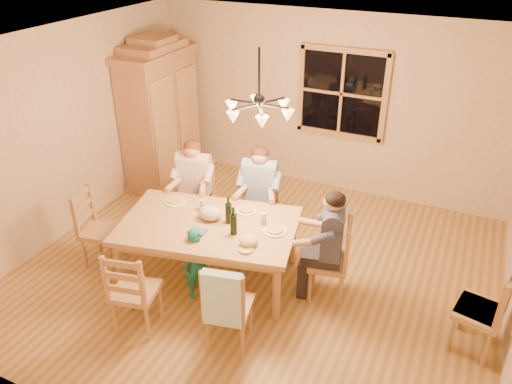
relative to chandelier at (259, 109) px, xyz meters
The scene contains 31 objects.
floor 2.08m from the chandelier, ahead, with size 5.50×5.50×0.00m, color olive.
ceiling 0.62m from the chandelier, ahead, with size 5.50×5.00×0.02m, color white.
wall_back 2.60m from the chandelier, 90.00° to the left, with size 5.50×0.02×2.70m, color tan.
wall_left 2.84m from the chandelier, behind, with size 0.02×5.00×2.70m, color tan.
window 2.53m from the chandelier, 85.36° to the left, with size 1.30×0.06×1.30m.
chandelier is the anchor object (origin of this frame).
armoire 3.08m from the chandelier, 146.54° to the left, with size 0.66×1.40×2.30m.
dining_table 1.53m from the chandelier, 142.70° to the right, with size 2.19×1.60×0.76m.
chair_far_left 2.16m from the chandelier, 158.13° to the left, with size 0.52×0.50×0.99m.
chair_far_right 1.91m from the chandelier, 113.70° to the left, with size 0.52×0.50×0.99m.
chair_near_left 2.37m from the chandelier, 118.84° to the right, with size 0.52×0.50×0.99m.
chair_near_right 2.14m from the chandelier, 79.61° to the right, with size 0.52×0.50×0.99m.
chair_end_left 2.62m from the chandelier, 160.56° to the right, with size 0.50×0.52×0.99m.
chair_end_right 1.98m from the chandelier, ahead, with size 0.50×0.52×0.99m.
adult_woman 1.75m from the chandelier, 158.13° to the left, with size 0.46×0.49×0.87m.
adult_plaid_man 1.42m from the chandelier, 113.70° to the left, with size 0.46×0.49×0.87m.
adult_slate_man 1.52m from the chandelier, ahead, with size 0.49×0.46×0.87m.
towel 1.95m from the chandelier, 79.40° to the right, with size 0.38×0.10×0.58m, color #B9E7FB.
wine_bottle_a 1.21m from the chandelier, 138.15° to the right, with size 0.08×0.08×0.33m, color black.
wine_bottle_b 1.23m from the chandelier, 104.61° to the right, with size 0.08×0.08×0.33m, color black.
plate_woman 1.69m from the chandelier, behind, with size 0.26×0.26×0.02m, color white.
plate_plaid 1.32m from the chandelier, 159.96° to the left, with size 0.26×0.26×0.02m, color white.
plate_slate 1.35m from the chandelier, 34.37° to the right, with size 0.26×0.26×0.02m, color white.
wine_glass_a 1.42m from the chandelier, 168.94° to the right, with size 0.06×0.06×0.14m, color silver.
wine_glass_b 1.26m from the chandelier, 42.76° to the right, with size 0.06×0.06×0.14m, color silver.
cap 1.38m from the chandelier, 76.54° to the right, with size 0.20×0.20×0.11m, color beige.
napkin 1.50m from the chandelier, 130.06° to the right, with size 0.18×0.14×0.03m, color slate.
cloth_bundle 1.36m from the chandelier, 152.31° to the right, with size 0.28×0.22×0.15m, color #CDB095.
child 1.83m from the chandelier, 120.63° to the right, with size 0.32×0.21×0.88m, color #1B7B6A.
chair_spare_front 3.03m from the chandelier, ahead, with size 0.51×0.52×0.99m.
chair_spare_back 3.03m from the chandelier, ahead, with size 0.50×0.51×0.99m.
Camera 1 is at (2.04, -4.46, 3.80)m, focal length 35.00 mm.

